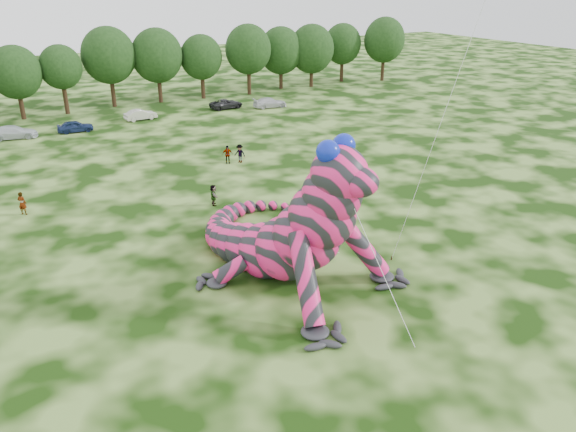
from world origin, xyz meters
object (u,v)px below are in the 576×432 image
(tree_11, at_px, (158,66))
(tree_17, at_px, (384,49))
(spectator_0, at_px, (22,203))
(tree_9, at_px, (63,80))
(car_3, at_px, (14,132))
(tree_15, at_px, (312,56))
(tree_16, at_px, (342,53))
(tree_13, at_px, (249,60))
(car_6, at_px, (226,104))
(spectator_2, at_px, (240,154))
(spectator_5, at_px, (213,195))
(flying_kite, at_px, (483,7))
(tree_12, at_px, (202,67))
(spectator_3, at_px, (227,154))
(tree_8, at_px, (17,83))
(car_7, at_px, (270,103))
(inflatable_gecko, at_px, (268,203))
(tree_14, at_px, (281,58))
(tree_10, at_px, (110,67))
(car_5, at_px, (140,115))
(car_4, at_px, (75,126))

(tree_11, height_order, tree_17, tree_17)
(tree_17, height_order, spectator_0, tree_17)
(tree_9, distance_m, car_3, 12.65)
(tree_15, xyz_separation_m, tree_16, (6.97, 1.60, -0.13))
(tree_13, xyz_separation_m, car_6, (-6.99, -7.21, -4.44))
(spectator_2, bearing_deg, car_6, 123.46)
(tree_13, distance_m, spectator_0, 48.21)
(tree_11, relative_size, spectator_5, 6.02)
(flying_kite, xyz_separation_m, tree_12, (6.15, 55.48, -10.56))
(spectator_3, bearing_deg, tree_12, 89.81)
(car_3, xyz_separation_m, spectator_0, (-1.66, -23.42, 0.19))
(tree_8, bearing_deg, car_7, -17.73)
(tree_8, xyz_separation_m, spectator_5, (9.47, -38.12, -3.63))
(spectator_2, bearing_deg, spectator_0, -115.76)
(tree_9, xyz_separation_m, tree_17, (50.88, -0.68, 0.81))
(tree_17, distance_m, spectator_2, 49.86)
(inflatable_gecko, bearing_deg, car_3, 80.49)
(tree_12, distance_m, car_3, 28.34)
(tree_12, relative_size, spectator_0, 5.01)
(tree_11, xyz_separation_m, spectator_5, (-8.53, -39.32, -4.20))
(car_7, bearing_deg, tree_14, -28.73)
(tree_16, xyz_separation_m, spectator_2, (-33.81, -31.74, -3.80))
(car_3, bearing_deg, tree_12, -57.23)
(tree_17, distance_m, car_3, 59.01)
(car_3, height_order, spectator_0, spectator_0)
(flying_kite, xyz_separation_m, tree_10, (-6.47, 56.32, -9.79))
(tree_9, xyz_separation_m, tree_13, (26.07, -0.22, 0.72))
(car_7, bearing_deg, tree_12, 34.75)
(tree_13, relative_size, car_7, 2.21)
(car_7, bearing_deg, spectator_5, 151.35)
(car_3, height_order, car_6, car_3)
(inflatable_gecko, height_order, tree_11, tree_11)
(inflatable_gecko, bearing_deg, tree_9, 69.75)
(car_6, bearing_deg, car_5, 88.44)
(tree_16, distance_m, spectator_2, 46.53)
(tree_15, xyz_separation_m, spectator_5, (-33.22, -38.90, -3.98))
(tree_17, bearing_deg, inflatable_gecko, -134.12)
(tree_15, height_order, car_6, tree_15)
(car_3, xyz_separation_m, spectator_3, (16.72, -19.64, 0.17))
(tree_16, relative_size, car_7, 2.05)
(tree_9, height_order, car_5, tree_9)
(tree_12, bearing_deg, tree_15, 0.10)
(car_6, relative_size, car_7, 0.98)
(tree_12, relative_size, car_3, 1.84)
(inflatable_gecko, xyz_separation_m, car_5, (4.45, 42.18, -3.97))
(tree_17, xyz_separation_m, spectator_2, (-40.31, -29.03, -4.26))
(tree_16, height_order, car_4, tree_16)
(car_5, relative_size, spectator_5, 2.36)
(tree_13, height_order, car_7, tree_13)
(spectator_0, bearing_deg, tree_11, -84.19)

